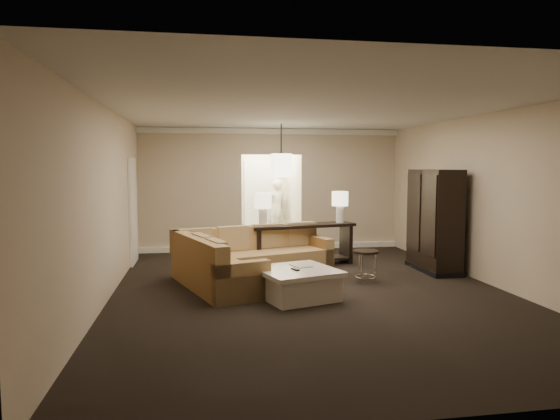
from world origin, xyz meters
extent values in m
plane|color=black|center=(0.00, 0.00, 0.00)|extent=(8.00, 8.00, 0.00)
cube|color=#C7B096|center=(0.00, 4.00, 1.40)|extent=(6.00, 0.04, 2.80)
cube|color=#C7B096|center=(0.00, -4.00, 1.40)|extent=(6.00, 0.04, 2.80)
cube|color=#C7B096|center=(-3.00, 0.00, 1.40)|extent=(0.04, 8.00, 2.80)
cube|color=#C7B096|center=(3.00, 0.00, 1.40)|extent=(0.04, 8.00, 2.80)
cube|color=silver|center=(0.00, 0.00, 2.80)|extent=(6.00, 8.00, 0.02)
cube|color=white|center=(0.00, 3.95, 2.73)|extent=(6.00, 0.10, 0.12)
cube|color=white|center=(0.00, 3.95, 0.06)|extent=(6.00, 0.10, 0.12)
cube|color=white|center=(-2.97, 2.80, 1.05)|extent=(0.05, 0.90, 2.10)
cube|color=white|center=(0.00, 5.00, 0.00)|extent=(1.40, 2.00, 0.01)
cube|color=beige|center=(-0.70, 5.00, 1.40)|extent=(0.04, 2.00, 2.80)
cube|color=beige|center=(0.70, 5.00, 1.40)|extent=(0.04, 2.00, 2.80)
cube|color=beige|center=(0.00, 6.00, 1.40)|extent=(1.40, 0.04, 2.80)
cube|color=white|center=(0.00, 5.97, 1.05)|extent=(0.90, 0.05, 2.10)
cube|color=brown|center=(-0.69, 1.41, 0.20)|extent=(2.97, 1.71, 0.40)
cube|color=brown|center=(-1.29, 0.06, 0.20)|extent=(1.23, 1.53, 0.40)
cube|color=brown|center=(-0.79, 1.71, 0.62)|extent=(2.77, 1.12, 0.44)
cube|color=brown|center=(-1.73, 0.41, 0.62)|extent=(0.94, 2.23, 0.44)
cube|color=brown|center=(0.57, 1.83, 0.29)|extent=(0.45, 0.87, 0.59)
cube|color=brown|center=(-1.11, -0.48, 0.29)|extent=(0.87, 0.45, 0.59)
cube|color=#967A50|center=(-1.76, 1.33, 0.64)|extent=(0.61, 0.33, 0.44)
cube|color=#967A50|center=(-1.09, 1.56, 0.64)|extent=(0.61, 0.33, 0.44)
cube|color=#967A50|center=(-0.41, 1.78, 0.64)|extent=(0.61, 0.33, 0.44)
cube|color=#967A50|center=(0.26, 2.01, 0.64)|extent=(0.61, 0.33, 0.44)
cube|color=#967A50|center=(-1.66, 0.54, 0.64)|extent=(0.32, 0.59, 0.44)
cube|color=#967A50|center=(-1.45, -0.09, 0.64)|extent=(0.32, 0.59, 0.44)
cube|color=silver|center=(-0.28, -0.35, 0.18)|extent=(1.22, 1.22, 0.37)
cube|color=silver|center=(-0.28, -0.35, 0.40)|extent=(1.35, 1.35, 0.06)
cube|color=black|center=(-0.32, -0.42, 0.44)|extent=(0.10, 0.18, 0.02)
cube|color=beige|center=(-0.18, -0.15, 0.44)|extent=(0.32, 0.38, 0.01)
cube|color=black|center=(0.30, 2.00, 0.78)|extent=(2.16, 0.89, 0.06)
cube|color=black|center=(-0.63, 1.81, 0.38)|extent=(0.16, 0.44, 0.76)
cube|color=black|center=(1.24, 2.19, 0.38)|extent=(0.16, 0.44, 0.76)
cube|color=black|center=(0.30, 2.00, 0.11)|extent=(2.05, 0.82, 0.04)
cube|color=black|center=(2.60, 1.12, 0.94)|extent=(0.52, 1.25, 1.87)
cube|color=black|center=(2.33, 0.81, 1.07)|extent=(0.03, 0.55, 1.43)
cube|color=black|center=(2.33, 1.43, 1.07)|extent=(0.03, 0.55, 1.43)
cube|color=black|center=(2.60, 1.12, 0.04)|extent=(0.55, 1.30, 0.09)
cylinder|color=black|center=(1.04, 0.43, 0.52)|extent=(0.43, 0.43, 0.04)
torus|color=silver|center=(1.04, 0.43, 0.10)|extent=(0.36, 0.36, 0.02)
cylinder|color=silver|center=(1.20, 0.39, 0.25)|extent=(0.02, 0.02, 0.51)
cylinder|color=silver|center=(0.99, 0.59, 0.25)|extent=(0.02, 0.02, 0.51)
cylinder|color=silver|center=(0.93, 0.30, 0.25)|extent=(0.02, 0.02, 0.51)
cylinder|color=silver|center=(-0.49, 1.84, 0.98)|extent=(0.15, 0.15, 0.33)
cylinder|color=#FFF0BF|center=(-0.49, 1.84, 1.29)|extent=(0.33, 0.33, 0.29)
cylinder|color=silver|center=(1.10, 2.16, 0.98)|extent=(0.15, 0.15, 0.33)
cylinder|color=#FFF0BF|center=(1.10, 2.16, 1.29)|extent=(0.33, 0.33, 0.29)
cylinder|color=black|center=(0.00, 2.70, 2.50)|extent=(0.02, 0.02, 0.60)
cube|color=#F1E6BC|center=(0.00, 2.70, 1.95)|extent=(0.38, 0.38, 0.48)
imported|color=#ECE6C8|center=(0.35, 5.60, 0.88)|extent=(0.75, 0.64, 1.76)
camera|label=1|loc=(-1.71, -7.41, 1.93)|focal=32.00mm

